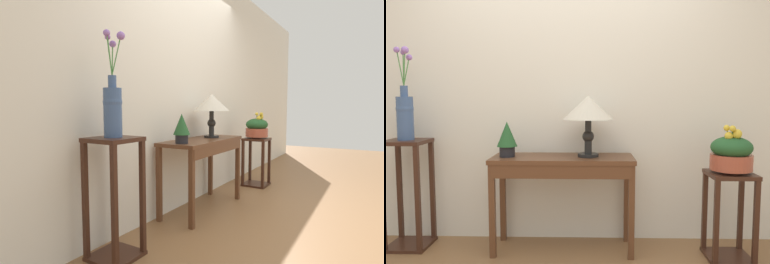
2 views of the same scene
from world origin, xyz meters
TOP-DOWN VIEW (x-y plane):
  - ground_plane at (0.00, 0.00)m, footprint 12.00×12.00m
  - back_wall_with_art at (0.00, 1.30)m, footprint 9.00×0.10m
  - console_table at (-0.01, 0.97)m, footprint 1.11×0.43m
  - table_lamp at (0.19, 1.00)m, footprint 0.40×0.40m
  - potted_plant_on_console at (-0.45, 0.98)m, footprint 0.16×0.16m
  - pedestal_stand_left at (-1.27, 1.02)m, footprint 0.33×0.33m
  - flower_vase_tall_left at (-1.27, 1.02)m, footprint 0.14×0.14m
  - pedestal_stand_right at (1.25, 0.85)m, footprint 0.33×0.33m
  - planter_bowl_wide_right at (1.25, 0.85)m, footprint 0.30×0.30m

SIDE VIEW (x-z plane):
  - ground_plane at x=0.00m, z-range -0.01..0.00m
  - pedestal_stand_right at x=1.25m, z-range 0.00..0.67m
  - pedestal_stand_left at x=-1.27m, z-range 0.00..0.88m
  - console_table at x=-0.01m, z-range 0.27..1.02m
  - planter_bowl_wide_right at x=1.25m, z-range 0.63..0.99m
  - potted_plant_on_console at x=-0.45m, z-range 0.77..1.05m
  - flower_vase_tall_left at x=-1.27m, z-range 0.75..1.48m
  - table_lamp at x=0.19m, z-range 0.89..1.36m
  - back_wall_with_art at x=0.00m, z-range 0.00..2.80m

